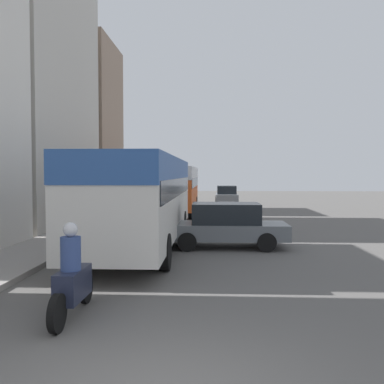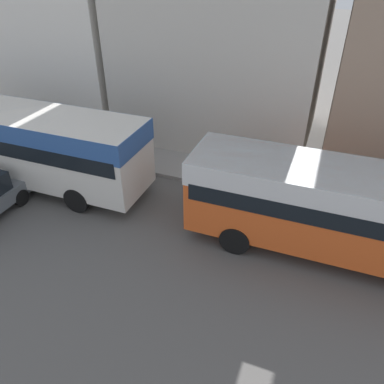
% 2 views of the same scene
% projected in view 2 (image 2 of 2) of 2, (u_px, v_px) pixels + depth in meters
% --- Properties ---
extents(building_midblock, '(5.60, 6.42, 9.98)m').
position_uv_depth(building_midblock, '(70.00, 23.00, 19.54)').
color(building_midblock, silver).
rests_on(building_midblock, ground_plane).
extents(bus_lead, '(2.57, 11.09, 3.13)m').
position_uv_depth(bus_lead, '(16.00, 136.00, 14.96)').
color(bus_lead, silver).
rests_on(bus_lead, ground_plane).
extents(bus_following, '(2.49, 9.20, 3.00)m').
position_uv_depth(bus_following, '(339.00, 202.00, 11.23)').
color(bus_following, '#EA5B23').
rests_on(bus_following, ground_plane).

